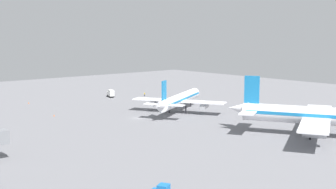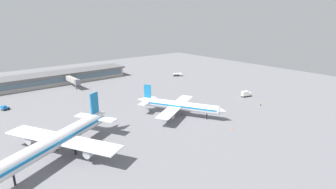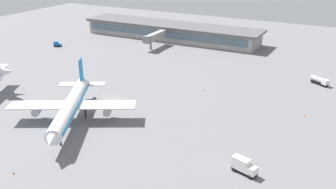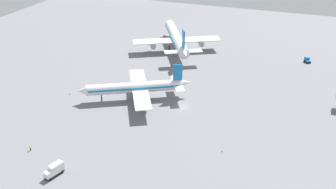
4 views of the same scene
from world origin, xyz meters
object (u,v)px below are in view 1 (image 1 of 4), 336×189
Objects in this scene: airplane_taxiing at (323,116)px; catering_truck at (111,93)px; airplane_at_gate at (180,99)px; safety_cone_near_gate at (54,115)px; ground_crew_worker at (145,94)px; safety_cone_far_side at (216,102)px; safety_cone_mid_apron at (29,103)px.

catering_truck is (-102.33, -0.82, -4.16)m from airplane_taxiing.
airplane_at_gate is 6.55× the size of catering_truck.
safety_cone_near_gate is (-76.17, -41.00, -5.56)m from airplane_taxiing.
catering_truck reaches higher than ground_crew_worker.
airplane_taxiing reaches higher than safety_cone_far_side.
safety_cone_far_side is at bearing 50.30° from safety_cone_mid_apron.
airplane_at_gate is 26.41m from safety_cone_far_side.
safety_cone_far_side is at bearing -87.00° from ground_crew_worker.
airplane_taxiing is at bearing -20.23° from safety_cone_far_side.
ground_crew_worker reaches higher than safety_cone_far_side.
ground_crew_worker is at bearing 40.04° from airplane_at_gate.
airplane_at_gate is 54.26m from airplane_taxiing.
airplane_at_gate is 0.80× the size of airplane_taxiing.
safety_cone_mid_apron and safety_cone_far_side have the same top height.
airplane_at_gate is at bearing -76.61° from safety_cone_far_side.
airplane_at_gate is at bearing 31.17° from safety_cone_mid_apron.
ground_crew_worker is at bearing 143.98° from airplane_taxiing.
airplane_taxiing is at bearing 18.38° from safety_cone_mid_apron.
airplane_at_gate is at bearing -165.71° from catering_truck.
airplane_taxiing is 96.22m from ground_crew_worker.
airplane_at_gate is 64.52× the size of safety_cone_near_gate.
safety_cone_mid_apron is at bearing 92.42° from airplane_at_gate.
safety_cone_mid_apron is (-6.19, -35.23, -1.40)m from catering_truck.
ground_crew_worker is 57.07m from safety_cone_near_gate.
safety_cone_near_gate is 32.73m from safety_cone_mid_apron.
safety_cone_mid_apron is 75.68m from safety_cone_far_side.
airplane_at_gate is at bearing 59.81° from safety_cone_near_gate.
catering_truck is 9.85× the size of safety_cone_far_side.
airplane_at_gate reaches higher than ground_crew_worker.
airplane_taxiing is at bearing -115.41° from airplane_at_gate.
airplane_taxiing is 29.05× the size of ground_crew_worker.
safety_cone_far_side is (35.06, 9.39, -0.55)m from ground_crew_worker.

